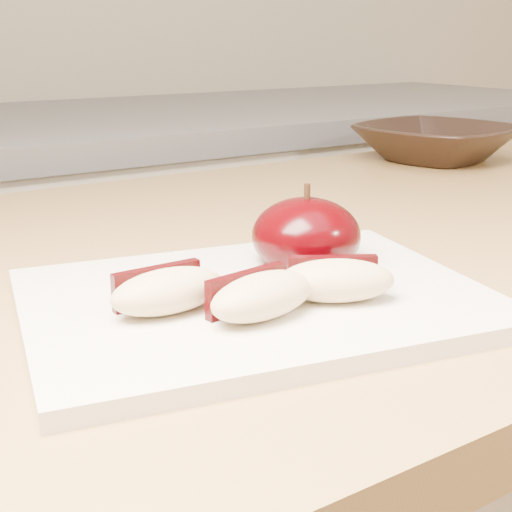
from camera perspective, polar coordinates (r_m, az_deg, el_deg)
back_cabinet at (r=1.38m, az=-16.62°, el=-9.28°), size 2.40×0.62×0.94m
cutting_board at (r=0.47m, az=-0.00°, el=-3.60°), size 0.33×0.27×0.01m
apple_half at (r=0.52m, az=4.03°, el=1.62°), size 0.09×0.09×0.07m
apple_wedge_a at (r=0.44m, az=-7.12°, el=-2.74°), size 0.07×0.04×0.03m
apple_wedge_b at (r=0.42m, az=0.40°, el=-3.16°), size 0.08×0.05×0.03m
apple_wedge_c at (r=0.45m, az=6.40°, el=-1.90°), size 0.08×0.07×0.03m
bowl at (r=1.05m, az=14.15°, el=8.79°), size 0.25×0.25×0.05m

